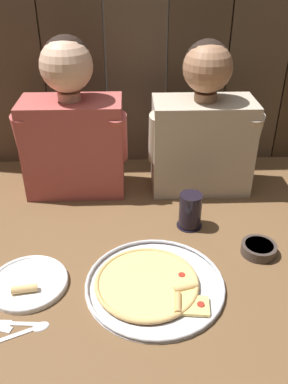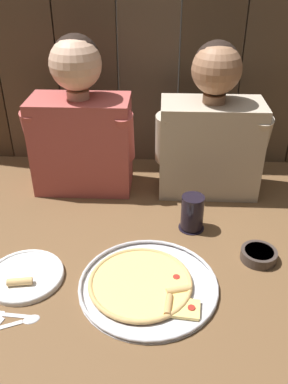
# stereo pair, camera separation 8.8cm
# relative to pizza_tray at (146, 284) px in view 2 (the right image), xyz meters

# --- Properties ---
(ground_plane) EXTENTS (3.20, 3.20, 0.00)m
(ground_plane) POSITION_rel_pizza_tray_xyz_m (-0.03, 0.12, -0.01)
(ground_plane) COLOR brown
(pizza_tray) EXTENTS (0.39, 0.39, 0.03)m
(pizza_tray) POSITION_rel_pizza_tray_xyz_m (0.00, 0.00, 0.00)
(pizza_tray) COLOR silver
(pizza_tray) RESTS_ON ground
(dinner_plate) EXTENTS (0.22, 0.22, 0.03)m
(dinner_plate) POSITION_rel_pizza_tray_xyz_m (-0.35, 0.02, -0.00)
(dinner_plate) COLOR white
(dinner_plate) RESTS_ON ground
(drinking_glass) EXTENTS (0.09, 0.09, 0.12)m
(drinking_glass) POSITION_rel_pizza_tray_xyz_m (0.14, 0.29, 0.05)
(drinking_glass) COLOR black
(drinking_glass) RESTS_ON ground
(dipping_bowl) EXTENTS (0.11, 0.11, 0.03)m
(dipping_bowl) POSITION_rel_pizza_tray_xyz_m (0.34, 0.13, 0.01)
(dipping_bowl) COLOR #3D332D
(dipping_bowl) RESTS_ON ground
(table_knife) EXTENTS (0.16, 0.03, 0.01)m
(table_knife) POSITION_rel_pizza_tray_xyz_m (-0.35, -0.12, -0.01)
(table_knife) COLOR silver
(table_knife) RESTS_ON ground
(table_spoon) EXTENTS (0.14, 0.07, 0.01)m
(table_spoon) POSITION_rel_pizza_tray_xyz_m (-0.31, -0.14, -0.01)
(table_spoon) COLOR silver
(table_spoon) RESTS_ON ground
(diner_left) EXTENTS (0.40, 0.20, 0.58)m
(diner_left) POSITION_rel_pizza_tray_xyz_m (-0.26, 0.55, 0.26)
(diner_left) COLOR #AD4C47
(diner_left) RESTS_ON ground
(diner_right) EXTENTS (0.41, 0.20, 0.56)m
(diner_right) POSITION_rel_pizza_tray_xyz_m (0.21, 0.55, 0.24)
(diner_right) COLOR #B2A38E
(diner_right) RESTS_ON ground
(wooden_backdrop_wall) EXTENTS (2.19, 0.03, 1.27)m
(wooden_backdrop_wall) POSITION_rel_pizza_tray_xyz_m (-0.03, 0.81, 0.63)
(wooden_backdrop_wall) COLOR #4D3B29
(wooden_backdrop_wall) RESTS_ON ground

